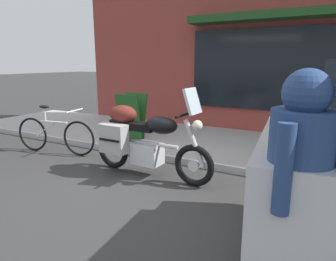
# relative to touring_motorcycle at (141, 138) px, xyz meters

# --- Properties ---
(ground_plane) EXTENTS (80.00, 80.00, 0.00)m
(ground_plane) POSITION_rel_touring_motorcycle_xyz_m (0.16, -0.67, -0.59)
(ground_plane) COLOR #323232
(touring_motorcycle) EXTENTS (2.08, 0.63, 1.38)m
(touring_motorcycle) POSITION_rel_touring_motorcycle_xyz_m (0.00, 0.00, 0.00)
(touring_motorcycle) COLOR black
(touring_motorcycle) RESTS_ON ground_plane
(parked_bicycle) EXTENTS (1.70, 0.49, 0.92)m
(parked_bicycle) POSITION_rel_touring_motorcycle_xyz_m (-2.10, 0.18, -0.23)
(parked_bicycle) COLOR black
(parked_bicycle) RESTS_ON ground_plane
(pedestrian_walking) EXTENTS (0.47, 0.54, 1.68)m
(pedestrian_walking) POSITION_rel_touring_motorcycle_xyz_m (2.32, -1.77, 0.47)
(pedestrian_walking) COLOR #292929
(pedestrian_walking) RESTS_ON ground_plane
(sandwich_board_sign) EXTENTS (0.55, 0.42, 0.95)m
(sandwich_board_sign) POSITION_rel_touring_motorcycle_xyz_m (-1.21, 1.47, 0.00)
(sandwich_board_sign) COLOR #1E511E
(sandwich_board_sign) RESTS_ON sidewalk_curb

